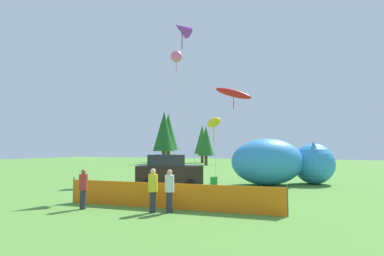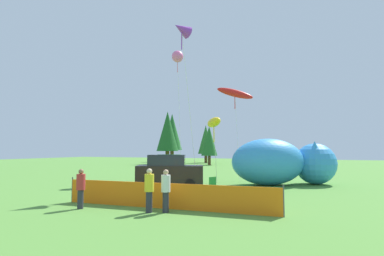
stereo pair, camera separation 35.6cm
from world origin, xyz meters
name	(u,v)px [view 1 (the left image)]	position (x,y,z in m)	size (l,w,h in m)	color
ground_plane	(174,196)	(0.00, 0.00, 0.00)	(120.00, 120.00, 0.00)	#548C38
parked_car	(169,171)	(-1.64, 2.96, 0.99)	(4.40, 3.05, 2.02)	black
folding_chair	(216,185)	(1.99, 0.82, 0.56)	(0.70, 0.70, 0.94)	#267F33
inflatable_cat	(281,163)	(4.71, 6.88, 1.41)	(7.13, 5.66, 3.06)	#338CD8
safety_fence	(168,196)	(1.16, -3.07, 0.50)	(9.14, 0.53, 1.11)	orange
spectator_in_grey_shirt	(153,188)	(0.96, -3.95, 0.89)	(0.36, 0.36, 1.64)	#2D2D38
spectator_in_white_shirt	(169,189)	(1.53, -3.70, 0.87)	(0.35, 0.35, 1.60)	#2D2D38
spectator_in_green_shirt	(83,187)	(-1.94, -4.37, 0.86)	(0.34, 0.34, 1.57)	#2D2D38
kite_purple_delta	(182,30)	(-0.65, 2.57, 9.73)	(1.33, 1.61, 10.29)	silver
kite_yellow_hero	(214,123)	(0.71, 4.69, 4.10)	(1.78, 2.96, 4.55)	silver
kite_red_lizard	(234,94)	(0.85, 9.81, 6.91)	(3.07, 2.23, 7.69)	silver
kite_pink_octopus	(176,57)	(-3.36, 7.76, 9.85)	(1.24, 1.32, 10.36)	silver
horizon_tree_east	(168,132)	(-18.78, 38.35, 5.69)	(3.88, 3.88, 9.26)	brown
horizon_tree_west	(202,140)	(-10.80, 35.46, 4.02)	(2.75, 2.75, 6.55)	brown
horizon_tree_mid	(164,131)	(-15.75, 30.43, 5.30)	(3.62, 3.62, 8.64)	brown
horizon_tree_northeast	(206,141)	(-7.90, 28.84, 3.59)	(2.45, 2.45, 5.85)	brown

